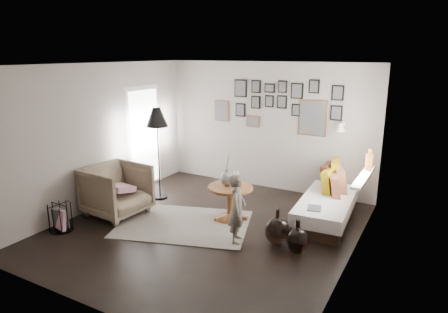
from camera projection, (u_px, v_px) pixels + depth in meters
The scene contains 23 objects.
ground at pixel (206, 228), 6.49m from camera, with size 4.80×4.80×0.00m, color black.
wall_back at pixel (267, 126), 8.19m from camera, with size 4.50×4.50×0.00m, color gray.
wall_front at pixel (84, 199), 4.13m from camera, with size 4.50×4.50×0.00m, color gray.
wall_left at pixel (100, 136), 7.22m from camera, with size 4.80×4.80×0.00m, color gray.
wall_right at pixel (355, 171), 5.10m from camera, with size 4.80×4.80×0.00m, color gray.
ceiling at pixel (204, 65), 5.83m from camera, with size 4.80×4.80×0.00m, color white.
door_left at pixel (144, 138), 8.29m from camera, with size 0.00×2.14×2.14m.
window_right at pixel (366, 171), 6.37m from camera, with size 0.15×1.32×1.30m.
gallery_wall at pixel (280, 106), 7.93m from camera, with size 2.74×0.03×1.08m.
wall_sconce at pixel (340, 127), 7.20m from camera, with size 0.18×0.36×0.16m.
rug at pixel (184, 224), 6.64m from camera, with size 2.11×1.48×0.01m, color beige.
pedestal_table at pixel (230, 204), 6.78m from camera, with size 0.76×0.76×0.59m.
vase at pixel (227, 176), 6.71m from camera, with size 0.22×0.22×0.54m.
candles at pixel (236, 179), 6.61m from camera, with size 0.13×0.13×0.28m.
daybed at pixel (328, 204), 6.77m from camera, with size 0.91×1.92×0.90m.
magazine_on_daybed at pixel (314, 208), 6.21m from camera, with size 0.20×0.28×0.01m, color black.
armchair at pixel (117, 190), 6.95m from camera, with size 0.95×0.97×0.89m, color brown.
armchair_cushion at pixel (120, 188), 6.97m from camera, with size 0.40×0.40×0.10m, color silver.
floor_lamp at pixel (157, 121), 7.48m from camera, with size 0.41×0.41×1.78m.
magazine_basket at pixel (60, 218), 6.36m from camera, with size 0.37×0.37×0.44m.
demijohn_large at pixel (277, 231), 5.91m from camera, with size 0.37×0.37×0.56m.
demijohn_small at pixel (297, 241), 5.65m from camera, with size 0.33×0.33×0.51m.
child at pixel (237, 209), 5.90m from camera, with size 0.38×0.25×1.05m, color #655A50.
Camera 1 is at (3.15, -5.09, 2.78)m, focal length 32.00 mm.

